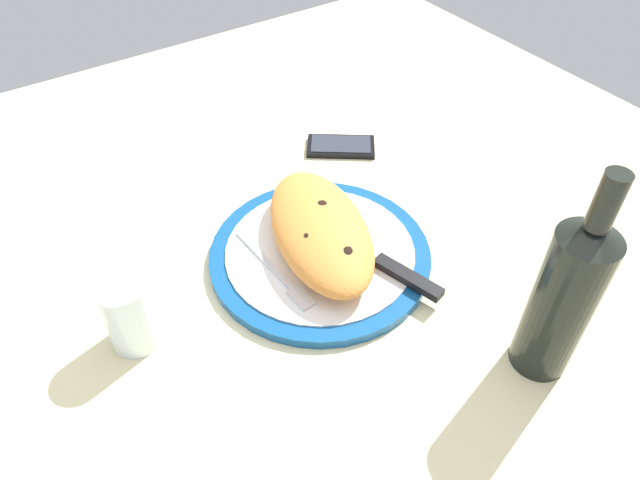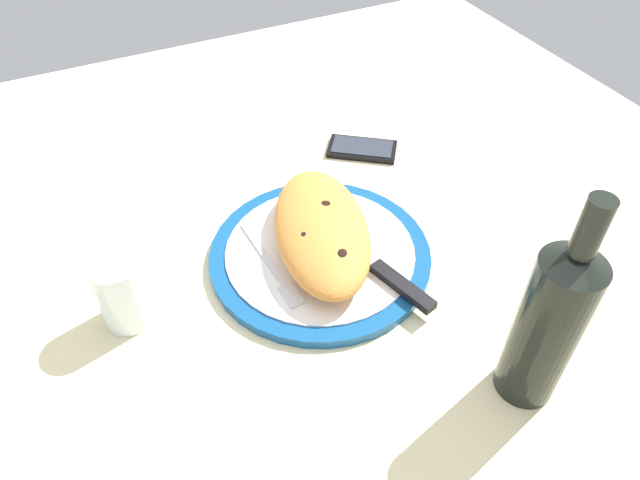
{
  "view_description": "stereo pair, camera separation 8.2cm",
  "coord_description": "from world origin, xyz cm",
  "px_view_note": "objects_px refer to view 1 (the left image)",
  "views": [
    {
      "loc": [
        48.96,
        -32.89,
        61.14
      ],
      "look_at": [
        0.0,
        0.0,
        3.77
      ],
      "focal_mm": 32.7,
      "sensor_mm": 36.0,
      "label": 1
    },
    {
      "loc": [
        53.06,
        -25.77,
        61.14
      ],
      "look_at": [
        0.0,
        0.0,
        3.77
      ],
      "focal_mm": 32.7,
      "sensor_mm": 36.0,
      "label": 2
    }
  ],
  "objects_px": {
    "calzone": "(320,230)",
    "wine_bottle": "(564,297)",
    "smartphone": "(341,146)",
    "fork": "(279,274)",
    "water_glass": "(131,317)",
    "plate": "(320,254)",
    "knife": "(387,266)"
  },
  "relations": [
    {
      "from": "calzone",
      "to": "wine_bottle",
      "type": "bearing_deg",
      "value": 21.66
    },
    {
      "from": "smartphone",
      "to": "wine_bottle",
      "type": "height_order",
      "value": "wine_bottle"
    },
    {
      "from": "wine_bottle",
      "to": "fork",
      "type": "bearing_deg",
      "value": -144.73
    },
    {
      "from": "wine_bottle",
      "to": "calzone",
      "type": "bearing_deg",
      "value": -158.34
    },
    {
      "from": "calzone",
      "to": "water_glass",
      "type": "bearing_deg",
      "value": -90.64
    },
    {
      "from": "water_glass",
      "to": "fork",
      "type": "bearing_deg",
      "value": 83.91
    },
    {
      "from": "plate",
      "to": "smartphone",
      "type": "height_order",
      "value": "plate"
    },
    {
      "from": "water_glass",
      "to": "wine_bottle",
      "type": "relative_size",
      "value": 0.35
    },
    {
      "from": "fork",
      "to": "water_glass",
      "type": "bearing_deg",
      "value": -96.09
    },
    {
      "from": "plate",
      "to": "calzone",
      "type": "relative_size",
      "value": 1.1
    },
    {
      "from": "calzone",
      "to": "knife",
      "type": "relative_size",
      "value": 1.18
    },
    {
      "from": "fork",
      "to": "knife",
      "type": "relative_size",
      "value": 0.73
    },
    {
      "from": "calzone",
      "to": "wine_bottle",
      "type": "height_order",
      "value": "wine_bottle"
    },
    {
      "from": "fork",
      "to": "water_glass",
      "type": "xyz_separation_m",
      "value": [
        -0.02,
        -0.2,
        0.02
      ]
    },
    {
      "from": "plate",
      "to": "wine_bottle",
      "type": "bearing_deg",
      "value": 23.41
    },
    {
      "from": "knife",
      "to": "water_glass",
      "type": "height_order",
      "value": "water_glass"
    },
    {
      "from": "knife",
      "to": "water_glass",
      "type": "distance_m",
      "value": 0.34
    },
    {
      "from": "plate",
      "to": "fork",
      "type": "height_order",
      "value": "fork"
    },
    {
      "from": "smartphone",
      "to": "knife",
      "type": "bearing_deg",
      "value": -23.59
    },
    {
      "from": "plate",
      "to": "knife",
      "type": "relative_size",
      "value": 1.29
    },
    {
      "from": "plate",
      "to": "knife",
      "type": "distance_m",
      "value": 0.1
    },
    {
      "from": "plate",
      "to": "calzone",
      "type": "height_order",
      "value": "calzone"
    },
    {
      "from": "smartphone",
      "to": "plate",
      "type": "bearing_deg",
      "value": -41.65
    },
    {
      "from": "knife",
      "to": "wine_bottle",
      "type": "bearing_deg",
      "value": 18.17
    },
    {
      "from": "calzone",
      "to": "smartphone",
      "type": "distance_m",
      "value": 0.27
    },
    {
      "from": "smartphone",
      "to": "water_glass",
      "type": "xyz_separation_m",
      "value": [
        0.19,
        -0.46,
        0.04
      ]
    },
    {
      "from": "smartphone",
      "to": "fork",
      "type": "bearing_deg",
      "value": -50.15
    },
    {
      "from": "plate",
      "to": "wine_bottle",
      "type": "height_order",
      "value": "wine_bottle"
    },
    {
      "from": "fork",
      "to": "smartphone",
      "type": "xyz_separation_m",
      "value": [
        -0.22,
        0.26,
        -0.01
      ]
    },
    {
      "from": "smartphone",
      "to": "water_glass",
      "type": "bearing_deg",
      "value": -66.93
    },
    {
      "from": "smartphone",
      "to": "wine_bottle",
      "type": "distance_m",
      "value": 0.52
    },
    {
      "from": "smartphone",
      "to": "water_glass",
      "type": "height_order",
      "value": "water_glass"
    }
  ]
}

